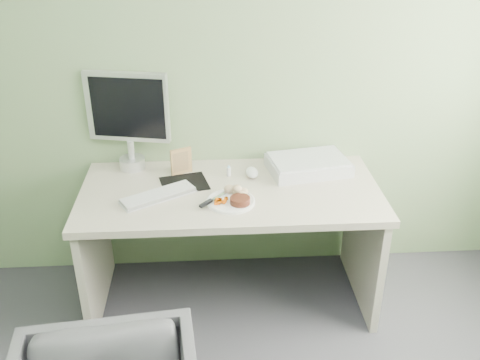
{
  "coord_description": "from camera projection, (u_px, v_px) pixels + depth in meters",
  "views": [
    {
      "loc": [
        -0.11,
        -0.87,
        2.1
      ],
      "look_at": [
        0.04,
        1.5,
        0.85
      ],
      "focal_mm": 40.0,
      "sensor_mm": 36.0,
      "label": 1
    }
  ],
  "objects": [
    {
      "name": "mousepad",
      "position": [
        184.0,
        183.0,
        2.91
      ],
      "size": [
        0.29,
        0.27,
        0.0
      ],
      "primitive_type": "cube",
      "rotation": [
        0.0,
        0.0,
        0.24
      ],
      "color": "black",
      "rests_on": "desk"
    },
    {
      "name": "keyboard",
      "position": [
        158.0,
        195.0,
        2.77
      ],
      "size": [
        0.39,
        0.3,
        0.02
      ],
      "primitive_type": "cube",
      "rotation": [
        0.0,
        0.0,
        0.53
      ],
      "color": "white",
      "rests_on": "desk"
    },
    {
      "name": "steak",
      "position": [
        240.0,
        200.0,
        2.69
      ],
      "size": [
        0.13,
        0.13,
        0.03
      ],
      "primitive_type": "cylinder",
      "rotation": [
        0.0,
        0.0,
        -0.37
      ],
      "color": "black",
      "rests_on": "plate"
    },
    {
      "name": "potato_pile",
      "position": [
        237.0,
        190.0,
        2.75
      ],
      "size": [
        0.13,
        0.11,
        0.06
      ],
      "primitive_type": "ellipsoid",
      "rotation": [
        0.0,
        0.0,
        -0.36
      ],
      "color": "#A97B52",
      "rests_on": "plate"
    },
    {
      "name": "wall_back",
      "position": [
        226.0,
        56.0,
        2.89
      ],
      "size": [
        3.5,
        0.0,
        3.5
      ],
      "primitive_type": "plane",
      "rotation": [
        1.57,
        0.0,
        0.0
      ],
      "color": "#6E835B",
      "rests_on": "floor"
    },
    {
      "name": "eyedrop_bottle",
      "position": [
        229.0,
        171.0,
        2.98
      ],
      "size": [
        0.02,
        0.02,
        0.07
      ],
      "color": "white",
      "rests_on": "desk"
    },
    {
      "name": "photo_frame",
      "position": [
        181.0,
        161.0,
        2.98
      ],
      "size": [
        0.12,
        0.06,
        0.15
      ],
      "primitive_type": "cube",
      "rotation": [
        0.0,
        0.0,
        0.43
      ],
      "color": "#966D46",
      "rests_on": "desk"
    },
    {
      "name": "scanner",
      "position": [
        308.0,
        165.0,
        3.03
      ],
      "size": [
        0.48,
        0.36,
        0.07
      ],
      "primitive_type": "cube",
      "rotation": [
        0.0,
        0.0,
        0.17
      ],
      "color": "silver",
      "rests_on": "desk"
    },
    {
      "name": "desk",
      "position": [
        231.0,
        219.0,
        2.93
      ],
      "size": [
        1.6,
        0.75,
        0.73
      ],
      "color": "beige",
      "rests_on": "floor"
    },
    {
      "name": "monitor",
      "position": [
        128.0,
        115.0,
        2.95
      ],
      "size": [
        0.46,
        0.17,
        0.56
      ],
      "rotation": [
        0.0,
        0.0,
        -0.2
      ],
      "color": "silver",
      "rests_on": "desk"
    },
    {
      "name": "plate",
      "position": [
        231.0,
        201.0,
        2.72
      ],
      "size": [
        0.25,
        0.25,
        0.01
      ],
      "primitive_type": "cylinder",
      "color": "white",
      "rests_on": "desk"
    },
    {
      "name": "carrot_heap",
      "position": [
        221.0,
        200.0,
        2.69
      ],
      "size": [
        0.06,
        0.06,
        0.04
      ],
      "primitive_type": "cube",
      "rotation": [
        0.0,
        0.0,
        -0.22
      ],
      "color": "#E75A04",
      "rests_on": "plate"
    },
    {
      "name": "steak_knife",
      "position": [
        211.0,
        201.0,
        2.69
      ],
      "size": [
        0.16,
        0.17,
        0.02
      ],
      "rotation": [
        0.0,
        0.0,
        0.82
      ],
      "color": "silver",
      "rests_on": "plate"
    },
    {
      "name": "computer_mouse",
      "position": [
        252.0,
        172.0,
        2.98
      ],
      "size": [
        0.08,
        0.13,
        0.04
      ],
      "primitive_type": "ellipsoid",
      "rotation": [
        0.0,
        0.0,
        0.08
      ],
      "color": "white",
      "rests_on": "desk"
    }
  ]
}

